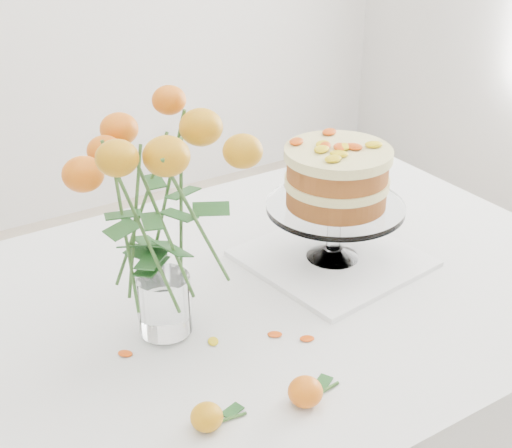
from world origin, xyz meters
The scene contains 10 objects.
table centered at (0.00, 0.00, 0.67)m, with size 1.43×0.93×0.76m.
napkin centered at (0.22, 0.01, 0.76)m, with size 0.32×0.32×0.01m, color white.
cake_stand centered at (0.22, 0.01, 0.93)m, with size 0.27×0.27×0.25m.
rose_vase centered at (-0.18, -0.03, 1.03)m, with size 0.33×0.33×0.46m.
loose_rose_near centered at (-0.23, -0.27, 0.78)m, with size 0.09×0.05×0.04m.
loose_rose_far centered at (-0.08, -0.31, 0.78)m, with size 0.10×0.05×0.05m.
stray_petal_a centered at (-0.12, -0.10, 0.76)m, with size 0.03×0.02×0.00m, color yellow.
stray_petal_b centered at (-0.02, -0.14, 0.76)m, with size 0.03×0.02×0.00m, color yellow.
stray_petal_c centered at (0.02, -0.18, 0.76)m, with size 0.03×0.02×0.00m, color yellow.
stray_petal_d centered at (-0.26, -0.05, 0.76)m, with size 0.03×0.02×0.00m, color yellow.
Camera 1 is at (-0.59, -0.97, 1.50)m, focal length 50.00 mm.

